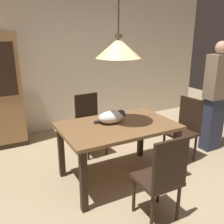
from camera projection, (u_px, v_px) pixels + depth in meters
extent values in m
plane|color=tan|center=(142.00, 198.00, 2.87)|extent=(10.00, 10.00, 0.00)
cube|color=beige|center=(64.00, 54.00, 4.65)|extent=(6.40, 0.10, 2.90)
cube|color=brown|center=(118.00, 126.00, 3.06)|extent=(1.40, 0.90, 0.04)
cube|color=black|center=(84.00, 182.00, 2.56)|extent=(0.07, 0.07, 0.71)
cube|color=black|center=(176.00, 155.00, 3.12)|extent=(0.07, 0.07, 0.71)
cube|color=black|center=(61.00, 151.00, 3.22)|extent=(0.07, 0.07, 0.71)
cube|color=black|center=(141.00, 134.00, 3.77)|extent=(0.07, 0.07, 0.71)
cube|color=black|center=(157.00, 179.00, 2.47)|extent=(0.40, 0.40, 0.04)
cube|color=black|center=(170.00, 164.00, 2.24)|extent=(0.38, 0.04, 0.48)
cylinder|color=black|center=(158.00, 186.00, 2.75)|extent=(0.04, 0.04, 0.41)
cylinder|color=black|center=(134.00, 194.00, 2.61)|extent=(0.04, 0.04, 0.41)
cylinder|color=black|center=(178.00, 203.00, 2.48)|extent=(0.04, 0.04, 0.41)
cylinder|color=black|center=(152.00, 213.00, 2.34)|extent=(0.04, 0.04, 0.41)
cube|color=black|center=(180.00, 133.00, 3.62)|extent=(0.44, 0.44, 0.04)
cube|color=black|center=(190.00, 114.00, 3.63)|extent=(0.08, 0.38, 0.48)
cylinder|color=black|center=(164.00, 146.00, 3.72)|extent=(0.04, 0.04, 0.41)
cylinder|color=black|center=(180.00, 154.00, 3.47)|extent=(0.04, 0.04, 0.41)
cylinder|color=black|center=(178.00, 141.00, 3.90)|extent=(0.04, 0.04, 0.41)
cylinder|color=black|center=(195.00, 148.00, 3.64)|extent=(0.04, 0.04, 0.41)
cube|color=black|center=(92.00, 128.00, 3.82)|extent=(0.43, 0.43, 0.04)
cube|color=black|center=(86.00, 109.00, 3.89)|extent=(0.38, 0.07, 0.48)
cylinder|color=black|center=(88.00, 147.00, 3.68)|extent=(0.04, 0.04, 0.41)
cylinder|color=black|center=(107.00, 142.00, 3.84)|extent=(0.04, 0.04, 0.41)
cylinder|color=black|center=(79.00, 140.00, 3.93)|extent=(0.04, 0.04, 0.41)
cylinder|color=black|center=(97.00, 136.00, 4.10)|extent=(0.04, 0.04, 0.41)
ellipsoid|color=silver|center=(111.00, 117.00, 3.09)|extent=(0.35, 0.23, 0.15)
sphere|color=#333338|center=(121.00, 114.00, 3.12)|extent=(0.11, 0.11, 0.11)
cylinder|color=#333338|center=(101.00, 121.00, 3.10)|extent=(0.18, 0.04, 0.04)
cone|color=beige|center=(118.00, 48.00, 2.77)|extent=(0.52, 0.52, 0.22)
cylinder|color=#513D23|center=(118.00, 36.00, 2.73)|extent=(0.08, 0.08, 0.04)
cube|color=#2D3347|center=(212.00, 124.00, 3.99)|extent=(0.30, 0.20, 0.85)
cube|color=#84705B|center=(218.00, 77.00, 3.76)|extent=(0.36, 0.22, 0.67)
sphere|color=tan|center=(222.00, 48.00, 3.63)|extent=(0.19, 0.19, 0.19)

